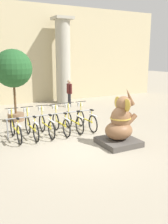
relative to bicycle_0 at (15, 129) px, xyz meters
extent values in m
plane|color=#9E937F|center=(1.96, -1.83, -0.41)|extent=(60.00, 60.00, 0.00)
cube|color=#C6B78E|center=(1.96, 6.77, 2.59)|extent=(20.00, 0.20, 6.00)
cylinder|color=#ADA899|center=(4.31, 5.77, 2.09)|extent=(0.90, 0.90, 5.00)
cube|color=#ADA899|center=(4.31, 5.77, 4.67)|extent=(1.12, 1.12, 0.16)
cylinder|color=gray|center=(-0.25, 0.12, -0.04)|extent=(0.05, 0.05, 0.75)
cylinder|color=gray|center=(3.11, 0.12, -0.04)|extent=(0.05, 0.05, 0.75)
cylinder|color=gray|center=(1.43, 0.12, 0.34)|extent=(3.46, 0.04, 0.04)
torus|color=black|center=(0.00, 0.50, -0.07)|extent=(0.05, 0.69, 0.69)
torus|color=black|center=(0.00, -0.58, -0.07)|extent=(0.05, 0.69, 0.69)
cube|color=yellow|center=(0.00, -0.04, -0.02)|extent=(0.04, 0.98, 0.04)
cube|color=silver|center=(0.00, -0.58, 0.29)|extent=(0.06, 0.57, 0.03)
cylinder|color=yellow|center=(0.00, -0.48, 0.19)|extent=(0.03, 0.03, 0.52)
cube|color=black|center=(0.00, -0.48, 0.47)|extent=(0.08, 0.18, 0.04)
cylinder|color=yellow|center=(0.00, 0.46, 0.29)|extent=(0.03, 0.03, 0.72)
cylinder|color=black|center=(0.00, 0.46, 0.65)|extent=(0.48, 0.03, 0.03)
cube|color=silver|center=(0.00, 0.56, 0.51)|extent=(0.20, 0.16, 0.14)
torus|color=black|center=(0.57, 0.49, -0.07)|extent=(0.05, 0.69, 0.69)
torus|color=black|center=(0.57, -0.59, -0.07)|extent=(0.05, 0.69, 0.69)
cube|color=yellow|center=(0.57, -0.05, -0.02)|extent=(0.04, 0.98, 0.04)
cube|color=silver|center=(0.57, -0.59, 0.29)|extent=(0.06, 0.57, 0.03)
cylinder|color=yellow|center=(0.57, -0.49, 0.19)|extent=(0.03, 0.03, 0.52)
cube|color=black|center=(0.57, -0.49, 0.47)|extent=(0.08, 0.18, 0.04)
cylinder|color=yellow|center=(0.57, 0.45, 0.29)|extent=(0.03, 0.03, 0.72)
cylinder|color=black|center=(0.57, 0.45, 0.65)|extent=(0.48, 0.03, 0.03)
cube|color=silver|center=(0.57, 0.55, 0.51)|extent=(0.20, 0.16, 0.14)
torus|color=black|center=(1.14, 0.49, -0.07)|extent=(0.05, 0.69, 0.69)
torus|color=black|center=(1.14, -0.59, -0.07)|extent=(0.05, 0.69, 0.69)
cube|color=yellow|center=(1.14, -0.05, -0.02)|extent=(0.04, 0.98, 0.04)
cube|color=silver|center=(1.14, -0.59, 0.29)|extent=(0.06, 0.57, 0.03)
cylinder|color=yellow|center=(1.14, -0.49, 0.19)|extent=(0.03, 0.03, 0.52)
cube|color=black|center=(1.14, -0.49, 0.47)|extent=(0.08, 0.18, 0.04)
cylinder|color=yellow|center=(1.14, 0.45, 0.29)|extent=(0.03, 0.03, 0.72)
cylinder|color=black|center=(1.14, 0.45, 0.65)|extent=(0.48, 0.03, 0.03)
cube|color=silver|center=(1.14, 0.55, 0.51)|extent=(0.20, 0.16, 0.14)
torus|color=black|center=(1.72, 0.47, -0.07)|extent=(0.05, 0.69, 0.69)
torus|color=black|center=(1.72, -0.60, -0.07)|extent=(0.05, 0.69, 0.69)
cube|color=yellow|center=(1.72, -0.07, -0.02)|extent=(0.04, 0.98, 0.04)
cube|color=silver|center=(1.72, -0.60, 0.29)|extent=(0.06, 0.57, 0.03)
cylinder|color=yellow|center=(1.72, -0.50, 0.19)|extent=(0.03, 0.03, 0.52)
cube|color=black|center=(1.72, -0.50, 0.47)|extent=(0.08, 0.18, 0.04)
cylinder|color=yellow|center=(1.72, 0.43, 0.29)|extent=(0.03, 0.03, 0.72)
cylinder|color=black|center=(1.72, 0.43, 0.65)|extent=(0.48, 0.03, 0.03)
cube|color=silver|center=(1.72, 0.53, 0.51)|extent=(0.20, 0.16, 0.14)
torus|color=black|center=(2.29, 0.54, -0.07)|extent=(0.05, 0.69, 0.69)
torus|color=black|center=(2.29, -0.54, -0.07)|extent=(0.05, 0.69, 0.69)
cube|color=yellow|center=(2.29, 0.00, -0.02)|extent=(0.04, 0.98, 0.04)
cube|color=silver|center=(2.29, -0.54, 0.29)|extent=(0.06, 0.57, 0.03)
cylinder|color=yellow|center=(2.29, -0.44, 0.19)|extent=(0.03, 0.03, 0.52)
cube|color=black|center=(2.29, -0.44, 0.47)|extent=(0.08, 0.18, 0.04)
cylinder|color=yellow|center=(2.29, 0.50, 0.29)|extent=(0.03, 0.03, 0.72)
cylinder|color=black|center=(2.29, 0.50, 0.65)|extent=(0.48, 0.03, 0.03)
cube|color=silver|center=(2.29, 0.60, 0.51)|extent=(0.20, 0.16, 0.14)
torus|color=black|center=(2.86, 0.53, -0.07)|extent=(0.05, 0.69, 0.69)
torus|color=black|center=(2.86, -0.55, -0.07)|extent=(0.05, 0.69, 0.69)
cube|color=yellow|center=(2.86, -0.01, -0.02)|extent=(0.04, 0.98, 0.04)
cube|color=silver|center=(2.86, -0.55, 0.29)|extent=(0.06, 0.57, 0.03)
cylinder|color=yellow|center=(2.86, -0.45, 0.19)|extent=(0.03, 0.03, 0.52)
cube|color=black|center=(2.86, -0.45, 0.47)|extent=(0.08, 0.18, 0.04)
cylinder|color=yellow|center=(2.86, 0.49, 0.29)|extent=(0.03, 0.03, 0.72)
cylinder|color=black|center=(2.86, 0.49, 0.65)|extent=(0.48, 0.03, 0.03)
cube|color=silver|center=(2.86, 0.59, 0.51)|extent=(0.20, 0.16, 0.14)
cube|color=#4C4742|center=(2.96, -2.11, -0.32)|extent=(1.23, 1.23, 0.19)
ellipsoid|color=brown|center=(2.96, -2.11, 0.09)|extent=(0.95, 0.84, 0.62)
ellipsoid|color=brown|center=(3.02, -2.11, 0.51)|extent=(0.67, 0.62, 0.78)
sphere|color=brown|center=(3.13, -2.11, 0.98)|extent=(0.50, 0.50, 0.50)
ellipsoid|color=#B79333|center=(3.06, -1.86, 0.98)|extent=(0.08, 0.36, 0.43)
ellipsoid|color=#B79333|center=(3.06, -2.37, 0.98)|extent=(0.08, 0.36, 0.43)
cone|color=brown|center=(3.35, -2.11, 1.20)|extent=(0.43, 0.18, 0.63)
cylinder|color=brown|center=(3.33, -1.97, 0.42)|extent=(0.50, 0.17, 0.44)
cylinder|color=brown|center=(3.33, -2.25, 0.42)|extent=(0.50, 0.17, 0.44)
torus|color=#B79333|center=(3.02, -2.11, 0.51)|extent=(0.70, 0.70, 0.05)
cylinder|color=#28282D|center=(4.11, 4.54, -0.03)|extent=(0.11, 0.11, 0.77)
cylinder|color=#28282D|center=(4.11, 4.37, -0.03)|extent=(0.11, 0.11, 0.77)
cube|color=#4C1919|center=(4.11, 4.46, 0.64)|extent=(0.20, 0.32, 0.58)
sphere|color=tan|center=(4.11, 4.46, 1.06)|extent=(0.21, 0.21, 0.21)
cylinder|color=#4C1919|center=(4.11, 4.66, 0.67)|extent=(0.07, 0.07, 0.52)
cylinder|color=#4C1919|center=(4.11, 4.26, 0.67)|extent=(0.07, 0.07, 0.52)
cylinder|color=brown|center=(0.60, 2.65, -0.24)|extent=(0.74, 0.74, 0.35)
cylinder|color=brown|center=(0.60, 2.65, 0.62)|extent=(0.10, 0.10, 1.36)
sphere|color=#235628|center=(0.60, 2.65, 1.97)|extent=(1.69, 1.69, 1.69)
camera|label=1|loc=(-1.75, -8.66, 2.55)|focal=40.00mm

